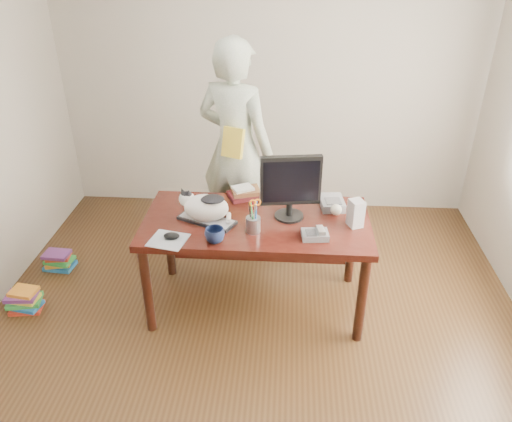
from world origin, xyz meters
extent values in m
plane|color=black|center=(0.00, 0.00, 0.00)|extent=(4.50, 4.50, 0.00)
plane|color=beige|center=(0.00, 2.25, 1.35)|extent=(4.00, 0.00, 4.00)
cube|color=black|center=(0.00, 0.60, 0.72)|extent=(1.60, 0.80, 0.05)
cylinder|color=black|center=(-0.74, 0.26, 0.35)|extent=(0.07, 0.07, 0.70)
cylinder|color=black|center=(0.74, 0.26, 0.35)|extent=(0.07, 0.07, 0.70)
cylinder|color=black|center=(-0.74, 0.94, 0.35)|extent=(0.07, 0.07, 0.70)
cylinder|color=black|center=(0.74, 0.94, 0.35)|extent=(0.07, 0.07, 0.70)
cube|color=black|center=(0.00, 0.96, 0.40)|extent=(1.45, 0.03, 0.50)
cube|color=black|center=(-0.35, 0.56, 0.76)|extent=(0.44, 0.31, 0.02)
cube|color=#B9BABF|center=(-0.35, 0.56, 0.77)|extent=(0.40, 0.27, 0.00)
ellipsoid|color=white|center=(-0.35, 0.56, 0.86)|extent=(0.36, 0.30, 0.19)
ellipsoid|color=white|center=(-0.49, 0.60, 0.90)|extent=(0.15, 0.14, 0.11)
ellipsoid|color=black|center=(-0.49, 0.60, 0.93)|extent=(0.10, 0.10, 0.04)
cone|color=black|center=(-0.51, 0.60, 0.96)|extent=(0.07, 0.06, 0.06)
cone|color=black|center=(-0.47, 0.58, 0.96)|extent=(0.07, 0.07, 0.06)
ellipsoid|color=black|center=(-0.30, 0.53, 0.94)|extent=(0.20, 0.19, 0.04)
cylinder|color=white|center=(-0.19, 0.54, 0.79)|extent=(0.05, 0.13, 0.04)
cylinder|color=black|center=(0.23, 0.66, 0.76)|extent=(0.23, 0.23, 0.02)
cylinder|color=black|center=(0.23, 0.66, 0.81)|extent=(0.05, 0.05, 0.09)
cube|color=black|center=(0.23, 0.64, 1.05)|extent=(0.42, 0.11, 0.36)
cube|color=black|center=(0.24, 0.62, 1.05)|extent=(0.38, 0.06, 0.30)
cylinder|color=gray|center=(-0.01, 0.45, 0.80)|extent=(0.13, 0.13, 0.11)
cylinder|color=black|center=(-0.03, 0.45, 0.90)|extent=(0.02, 0.05, 0.16)
cylinder|color=blue|center=(0.01, 0.44, 0.90)|extent=(0.02, 0.04, 0.16)
cylinder|color=red|center=(-0.02, 0.46, 0.90)|extent=(0.02, 0.04, 0.16)
cylinder|color=#17752B|center=(-0.02, 0.43, 0.90)|extent=(0.03, 0.03, 0.16)
cylinder|color=#BCBDC1|center=(0.00, 0.44, 0.91)|extent=(0.02, 0.03, 0.12)
cylinder|color=#BCBDC1|center=(0.01, 0.45, 0.91)|extent=(0.01, 0.03, 0.12)
torus|color=orange|center=(-0.01, 0.44, 0.97)|extent=(0.05, 0.04, 0.05)
torus|color=orange|center=(0.02, 0.45, 0.97)|extent=(0.05, 0.04, 0.05)
cube|color=#A5ABB1|center=(-0.56, 0.29, 0.75)|extent=(0.27, 0.26, 0.01)
ellipsoid|color=black|center=(-0.54, 0.31, 0.77)|extent=(0.12, 0.09, 0.04)
imported|color=black|center=(-0.25, 0.30, 0.80)|extent=(0.18, 0.18, 0.10)
cube|color=slate|center=(0.40, 0.39, 0.77)|extent=(0.19, 0.14, 0.04)
cube|color=#444346|center=(0.38, 0.38, 0.80)|extent=(0.08, 0.09, 0.01)
cube|color=#BCBDC1|center=(0.44, 0.41, 0.80)|extent=(0.06, 0.15, 0.05)
cube|color=#ACABAE|center=(0.68, 0.57, 0.85)|extent=(0.12, 0.12, 0.20)
sphere|color=beige|center=(0.56, 0.71, 0.79)|extent=(0.08, 0.08, 0.08)
cube|color=#441216|center=(-0.12, 0.94, 0.77)|extent=(0.28, 0.25, 0.04)
cube|color=brown|center=(-0.10, 0.94, 0.80)|extent=(0.25, 0.21, 0.03)
cube|color=white|center=(-0.13, 0.93, 0.83)|extent=(0.19, 0.17, 0.02)
cube|color=slate|center=(0.54, 0.83, 0.78)|extent=(0.19, 0.24, 0.06)
cube|color=#444346|center=(0.55, 0.80, 0.81)|extent=(0.12, 0.12, 0.01)
imported|color=white|center=(-0.24, 1.47, 0.93)|extent=(0.80, 0.67, 1.85)
cube|color=gold|center=(-0.24, 1.30, 1.05)|extent=(0.20, 0.16, 0.24)
cube|color=#B62C1A|center=(-1.75, 0.40, 0.01)|extent=(0.25, 0.19, 0.03)
cube|color=#1B5FA2|center=(-1.74, 0.39, 0.04)|extent=(0.23, 0.18, 0.03)
cube|color=green|center=(-1.76, 0.41, 0.08)|extent=(0.27, 0.22, 0.03)
cube|color=yellow|center=(-1.75, 0.40, 0.11)|extent=(0.21, 0.16, 0.03)
cube|color=#5E2C70|center=(-1.76, 0.39, 0.14)|extent=(0.23, 0.17, 0.03)
cube|color=orange|center=(-1.74, 0.41, 0.17)|extent=(0.21, 0.17, 0.03)
cube|color=#1B5FA2|center=(-1.72, 0.95, 0.02)|extent=(0.25, 0.19, 0.03)
cube|color=orange|center=(-1.73, 0.96, 0.05)|extent=(0.22, 0.19, 0.03)
cube|color=green|center=(-1.71, 0.94, 0.08)|extent=(0.24, 0.19, 0.03)
cube|color=#B62C1A|center=(-1.72, 0.96, 0.11)|extent=(0.21, 0.16, 0.03)
cube|color=#5E2C70|center=(-1.73, 0.94, 0.14)|extent=(0.22, 0.17, 0.03)
camera|label=1|loc=(0.21, -2.43, 2.54)|focal=35.00mm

